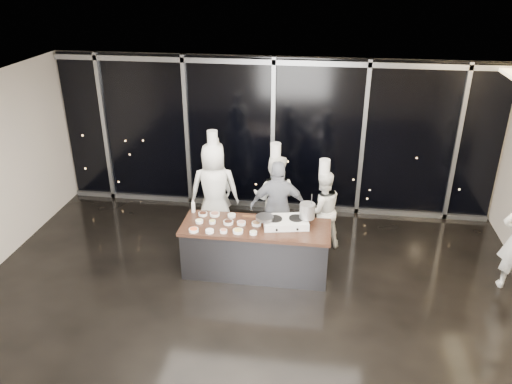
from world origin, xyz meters
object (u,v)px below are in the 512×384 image
demo_counter (256,249)px  chef_center (275,198)px  stove (285,222)px  chef_far_left (216,190)px  chef_left (214,190)px  guest (278,207)px  stock_pot (307,211)px  frying_pan (264,218)px  chef_right (322,209)px

demo_counter → chef_center: (0.19, 1.20, 0.41)m
stove → demo_counter: bearing=179.1°
chef_far_left → chef_left: chef_left is taller
chef_far_left → guest: size_ratio=1.09×
stove → stock_pot: size_ratio=3.19×
frying_pan → chef_left: 1.63m
demo_counter → chef_far_left: chef_far_left is taller
chef_left → chef_center: bearing=170.7°
stock_pot → guest: guest is taller
stove → frying_pan: frying_pan is taller
demo_counter → stove: bearing=10.5°
chef_far_left → chef_center: size_ratio=0.98×
stock_pot → stove: bearing=-170.2°
chef_far_left → stock_pot: bearing=141.8°
stove → stock_pot: bearing=-1.6°
chef_far_left → chef_right: bearing=166.3°
frying_pan → chef_far_left: chef_far_left is taller
frying_pan → chef_center: chef_center is taller
guest → stock_pot: bearing=123.0°
demo_counter → frying_pan: size_ratio=4.61×
frying_pan → chef_right: (0.93, 1.03, -0.30)m
chef_left → frying_pan: bearing=123.2°
chef_far_left → chef_center: 1.18m
stock_pot → chef_far_left: 2.21m
chef_left → chef_center: (1.15, -0.00, -0.09)m
frying_pan → guest: size_ratio=0.31×
frying_pan → chef_far_left: size_ratio=0.28×
demo_counter → chef_far_left: (-0.98, 1.39, 0.40)m
stove → chef_left: bearing=130.9°
stock_pot → chef_far_left: (-1.81, 1.24, -0.31)m
chef_far_left → chef_left: bearing=92.6°
frying_pan → chef_center: size_ratio=0.28×
guest → chef_right: (0.77, 0.23, -0.10)m
chef_right → chef_left: bearing=-26.6°
chef_center → demo_counter: bearing=85.9°
chef_left → chef_right: chef_left is taller
stock_pot → chef_left: chef_left is taller
frying_pan → chef_center: (0.05, 1.20, -0.21)m
demo_counter → frying_pan: (0.14, 0.00, 0.61)m
demo_counter → guest: size_ratio=1.42×
chef_left → chef_right: 2.04m
demo_counter → chef_left: chef_left is taller
frying_pan → stock_pot: size_ratio=2.13×
demo_counter → chef_left: size_ratio=1.17×
chef_far_left → chef_right: size_ratio=1.09×
frying_pan → chef_center: bearing=76.1°
stock_pot → chef_right: 1.00m
chef_right → chef_far_left: bearing=-31.8°
chef_left → chef_right: size_ratio=1.22×
frying_pan → chef_left: bearing=121.0°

